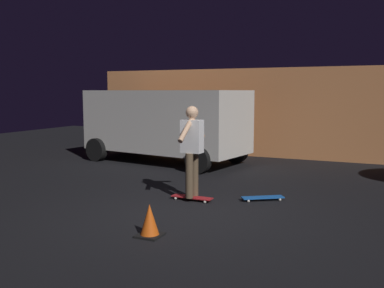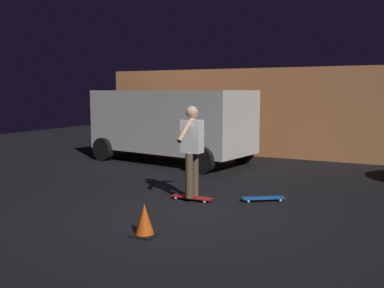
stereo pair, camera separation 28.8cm
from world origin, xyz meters
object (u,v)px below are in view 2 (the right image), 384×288
(skateboard_ridden, at_px, (192,197))
(skater, at_px, (192,145))
(skateboard_spare, at_px, (263,198))
(parked_van, at_px, (171,121))
(traffic_cone, at_px, (145,221))

(skateboard_ridden, xyz_separation_m, skater, (0.00, -0.00, 0.98))
(skateboard_spare, bearing_deg, parked_van, 139.34)
(parked_van, relative_size, skateboard_ridden, 6.16)
(skateboard_ridden, bearing_deg, traffic_cone, -81.76)
(parked_van, height_order, skateboard_ridden, parked_van)
(skateboard_ridden, bearing_deg, parked_van, 124.24)
(skateboard_spare, relative_size, skater, 0.45)
(parked_van, relative_size, skateboard_spare, 6.40)
(skater, bearing_deg, parked_van, 124.24)
(skater, bearing_deg, traffic_cone, -81.76)
(parked_van, relative_size, traffic_cone, 10.53)
(parked_van, bearing_deg, skateboard_ridden, -55.76)
(parked_van, bearing_deg, skater, -55.76)
(parked_van, xyz_separation_m, skateboard_ridden, (2.54, -3.74, -1.11))
(traffic_cone, bearing_deg, skater, 98.24)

